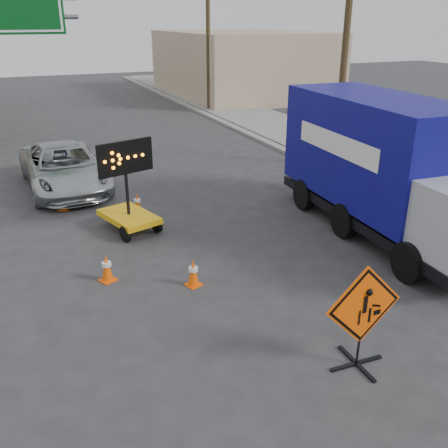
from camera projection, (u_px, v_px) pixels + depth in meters
ground at (286, 353)px, 8.98m from camera, size 100.00×100.00×0.00m
curb_right at (262, 140)px, 24.30m from camera, size 0.40×60.00×0.12m
sidewalk_right at (302, 135)px, 25.13m from camera, size 4.00×60.00×0.15m
building_right_far at (240, 63)px, 38.28m from camera, size 10.00×14.00×4.60m
utility_pole_near at (346, 43)px, 18.57m from camera, size 1.80×0.26×9.00m
utility_pole_far at (208, 33)px, 30.46m from camera, size 1.80×0.26×9.00m
construction_sign at (362, 315)px, 8.29m from camera, size 1.46×1.03×1.93m
arrow_board at (129, 211)px, 13.94m from camera, size 1.58×2.05×2.58m
pickup_truck at (64, 168)px, 17.30m from camera, size 2.81×5.61×1.53m
box_truck at (383, 175)px, 13.42m from camera, size 2.82×7.83×3.66m
cone_a at (193, 272)px, 11.13m from camera, size 0.41×0.41×0.64m
cone_b at (107, 268)px, 11.32m from camera, size 0.44×0.44×0.66m
cone_c at (137, 203)px, 15.30m from camera, size 0.35×0.35×0.63m
cone_d at (63, 199)px, 15.55m from camera, size 0.46×0.46×0.69m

